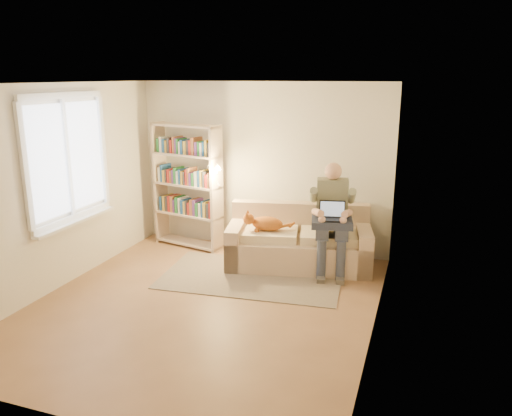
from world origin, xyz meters
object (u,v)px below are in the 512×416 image
at_px(sofa, 299,244).
at_px(bookshelf, 187,180).
at_px(person, 332,213).
at_px(laptop, 335,215).
at_px(cat, 264,223).

distance_m(sofa, bookshelf, 2.05).
bearing_deg(bookshelf, sofa, 4.51).
bearing_deg(sofa, person, -18.98).
distance_m(laptop, bookshelf, 2.47).
relative_size(person, laptop, 3.72).
relative_size(sofa, bookshelf, 1.10).
height_order(person, bookshelf, bookshelf).
height_order(cat, bookshelf, bookshelf).
xyz_separation_m(sofa, person, (0.47, -0.06, 0.54)).
relative_size(person, bookshelf, 0.77).
bearing_deg(laptop, bookshelf, 157.68).
distance_m(sofa, cat, 0.61).
xyz_separation_m(cat, bookshelf, (-1.43, 0.48, 0.43)).
xyz_separation_m(sofa, bookshelf, (-1.89, 0.25, 0.78)).
bearing_deg(person, laptop, -77.08).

